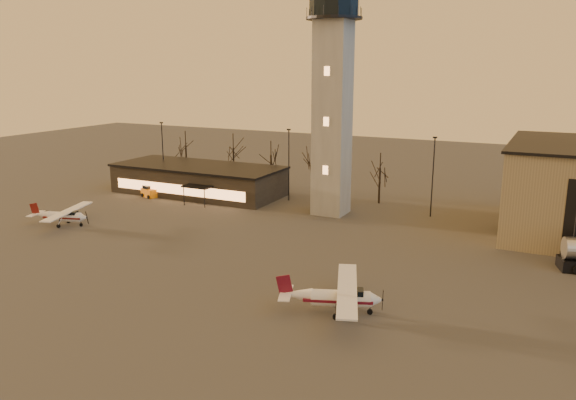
{
  "coord_description": "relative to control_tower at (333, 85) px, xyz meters",
  "views": [
    {
      "loc": [
        26.07,
        -35.61,
        18.56
      ],
      "look_at": [
        2.19,
        13.0,
        5.62
      ],
      "focal_mm": 35.0,
      "sensor_mm": 36.0,
      "label": 1
    }
  ],
  "objects": [
    {
      "name": "cessna_rear",
      "position": [
        -26.17,
        -19.39,
        -15.41
      ],
      "size": [
        7.76,
        9.58,
        2.67
      ],
      "rotation": [
        0.0,
        0.0,
        0.3
      ],
      "color": "white",
      "rests_on": "ground"
    },
    {
      "name": "control_tower",
      "position": [
        0.0,
        0.0,
        0.0
      ],
      "size": [
        6.8,
        6.8,
        32.6
      ],
      "color": "gray",
      "rests_on": "ground"
    },
    {
      "name": "light_poles",
      "position": [
        0.5,
        1.0,
        -10.92
      ],
      "size": [
        58.5,
        12.25,
        10.14
      ],
      "color": "black",
      "rests_on": "ground"
    },
    {
      "name": "terminal",
      "position": [
        -21.99,
        1.98,
        -14.17
      ],
      "size": [
        25.4,
        12.2,
        4.3
      ],
      "color": "black",
      "rests_on": "ground"
    },
    {
      "name": "ground",
      "position": [
        0.0,
        -30.0,
        -16.33
      ],
      "size": [
        220.0,
        220.0,
        0.0
      ],
      "primitive_type": "plane",
      "color": "#3B3936",
      "rests_on": "ground"
    },
    {
      "name": "service_cart",
      "position": [
        -27.21,
        -2.98,
        -15.69
      ],
      "size": [
        2.94,
        2.34,
        1.66
      ],
      "rotation": [
        0.0,
        0.0,
        -0.34
      ],
      "color": "orange",
      "rests_on": "ground"
    },
    {
      "name": "tree_row",
      "position": [
        -13.7,
        9.16,
        -10.39
      ],
      "size": [
        37.2,
        9.2,
        8.8
      ],
      "color": "black",
      "rests_on": "ground"
    },
    {
      "name": "cessna_front",
      "position": [
        12.14,
        -27.82,
        -15.3
      ],
      "size": [
        8.74,
        10.67,
        3.0
      ],
      "rotation": [
        0.0,
        0.0,
        0.35
      ],
      "color": "white",
      "rests_on": "ground"
    }
  ]
}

